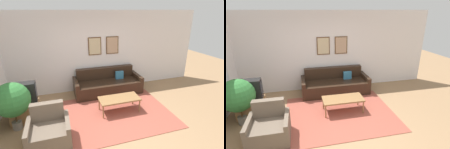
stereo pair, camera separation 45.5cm
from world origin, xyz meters
TOP-DOWN VIEW (x-y plane):
  - ground_plane at (0.00, 0.00)m, footprint 16.00×16.00m
  - area_rug at (0.29, 0.65)m, footprint 2.93×2.30m
  - wall_back at (0.01, 2.49)m, footprint 8.00×0.09m
  - couch at (0.44, 2.02)m, footprint 2.26×0.90m
  - coffee_table at (0.39, 0.73)m, footprint 1.12×0.53m
  - tv_stand at (-2.03, 1.02)m, footprint 0.69×0.45m
  - tv at (-2.03, 1.02)m, footprint 0.65×0.28m
  - armchair at (-1.44, -0.01)m, footprint 0.86×0.76m
  - potted_plant_tall at (-2.20, 0.74)m, footprint 0.80×0.80m
  - potted_plant_by_window at (-2.33, 1.32)m, footprint 0.48×0.48m
  - potted_plant_small at (-2.17, 0.93)m, footprint 0.61×0.61m

SIDE VIEW (x-z plane):
  - ground_plane at x=0.00m, z-range 0.00..0.00m
  - area_rug at x=0.29m, z-range 0.00..0.01m
  - tv_stand at x=-2.03m, z-range 0.00..0.51m
  - couch at x=0.44m, z-range -0.12..0.69m
  - armchair at x=-1.44m, z-range -0.14..0.70m
  - coffee_table at x=0.39m, z-range 0.17..0.58m
  - potted_plant_by_window at x=-2.33m, z-range 0.08..0.84m
  - potted_plant_small at x=-2.17m, z-range 0.12..1.03m
  - potted_plant_tall at x=-2.20m, z-range 0.18..1.36m
  - tv at x=-2.03m, z-range 0.51..1.05m
  - wall_back at x=0.01m, z-range 0.00..2.70m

